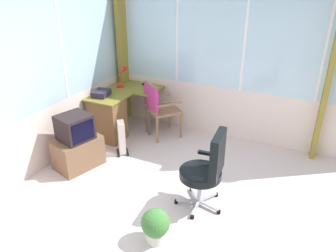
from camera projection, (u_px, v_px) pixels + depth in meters
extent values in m
cube|color=beige|center=(183.00, 218.00, 3.86)|extent=(5.44, 5.47, 0.06)
cube|color=beige|center=(34.00, 143.00, 4.56)|extent=(4.44, 0.06, 0.85)
cube|color=silver|center=(16.00, 50.00, 4.00)|extent=(4.35, 0.06, 1.73)
cube|color=white|center=(59.00, 40.00, 4.60)|extent=(0.04, 0.07, 1.73)
cube|color=beige|center=(238.00, 114.00, 5.48)|extent=(0.06, 4.47, 0.85)
cube|color=silver|center=(246.00, 35.00, 4.91)|extent=(0.06, 4.38, 1.73)
cube|color=white|center=(327.00, 42.00, 4.47)|extent=(0.07, 0.04, 1.73)
cube|color=white|center=(246.00, 35.00, 4.91)|extent=(0.07, 0.04, 1.73)
cube|color=white|center=(178.00, 29.00, 5.36)|extent=(0.07, 0.04, 1.73)
cube|color=olive|center=(123.00, 48.00, 5.83)|extent=(0.27, 0.08, 2.66)
cube|color=olive|center=(330.00, 72.00, 4.53)|extent=(0.27, 0.09, 2.66)
cube|color=olive|center=(118.00, 92.00, 5.58)|extent=(1.21, 0.59, 0.02)
cube|color=olive|center=(150.00, 90.00, 5.66)|extent=(0.59, 0.30, 0.02)
cube|color=brown|center=(107.00, 120.00, 5.44)|extent=(0.40, 0.55, 0.70)
cylinder|color=#4C4C51|center=(149.00, 116.00, 5.58)|extent=(0.04, 0.04, 0.71)
cylinder|color=#4C4C51|center=(88.00, 121.00, 5.39)|extent=(0.04, 0.04, 0.71)
cylinder|color=red|center=(120.00, 87.00, 5.75)|extent=(0.13, 0.13, 0.02)
cylinder|color=red|center=(120.00, 81.00, 5.71)|extent=(0.02, 0.02, 0.18)
cylinder|color=red|center=(122.00, 71.00, 5.66)|extent=(0.02, 0.09, 0.16)
cone|color=red|center=(126.00, 69.00, 5.67)|extent=(0.14, 0.14, 0.12)
cube|color=black|center=(146.00, 85.00, 5.84)|extent=(0.07, 0.16, 0.02)
cube|color=#282232|center=(101.00, 93.00, 5.35)|extent=(0.34, 0.28, 0.09)
cylinder|color=#92694B|center=(181.00, 126.00, 5.54)|extent=(0.04, 0.04, 0.44)
cylinder|color=#92694B|center=(170.00, 116.00, 5.90)|extent=(0.04, 0.04, 0.44)
cylinder|color=#92694B|center=(157.00, 131.00, 5.37)|extent=(0.04, 0.04, 0.44)
cylinder|color=#92694B|center=(147.00, 120.00, 5.73)|extent=(0.04, 0.04, 0.44)
cube|color=#92694B|center=(164.00, 110.00, 5.53)|extent=(0.67, 0.67, 0.04)
cube|color=#92694B|center=(151.00, 98.00, 5.33)|extent=(0.30, 0.36, 0.47)
cube|color=#BB3277|center=(151.00, 97.00, 5.32)|extent=(0.33, 0.40, 0.39)
cube|color=#92694B|center=(169.00, 105.00, 5.27)|extent=(0.36, 0.30, 0.03)
cube|color=#92694B|center=(158.00, 96.00, 5.63)|extent=(0.36, 0.30, 0.03)
cube|color=#B7B7BF|center=(196.00, 208.00, 3.91)|extent=(0.28, 0.06, 0.02)
cylinder|color=black|center=(192.00, 217.00, 3.80)|extent=(0.05, 0.05, 0.05)
cube|color=#B7B7BF|center=(209.00, 206.00, 3.95)|extent=(0.10, 0.28, 0.02)
cylinder|color=black|center=(219.00, 212.00, 3.88)|extent=(0.05, 0.05, 0.05)
cube|color=#B7B7BF|center=(208.00, 197.00, 4.10)|extent=(0.26, 0.17, 0.02)
cylinder|color=black|center=(216.00, 195.00, 4.18)|extent=(0.05, 0.05, 0.05)
cube|color=#B7B7BF|center=(195.00, 194.00, 4.15)|extent=(0.23, 0.21, 0.02)
cylinder|color=black|center=(192.00, 189.00, 4.28)|extent=(0.05, 0.05, 0.05)
cube|color=#B7B7BF|center=(188.00, 200.00, 4.04)|extent=(0.14, 0.27, 0.02)
cylinder|color=black|center=(176.00, 202.00, 4.05)|extent=(0.05, 0.05, 0.05)
cylinder|color=#B7B7BF|center=(200.00, 188.00, 3.95)|extent=(0.05, 0.05, 0.34)
cylinder|color=black|center=(200.00, 174.00, 3.86)|extent=(0.50, 0.50, 0.09)
cube|color=black|center=(218.00, 155.00, 3.67)|extent=(0.43, 0.13, 0.51)
cube|color=black|center=(207.00, 153.00, 4.03)|extent=(0.07, 0.22, 0.04)
cube|color=black|center=(194.00, 177.00, 3.57)|extent=(0.07, 0.22, 0.04)
cube|color=brown|center=(78.00, 152.00, 4.73)|extent=(0.74, 0.60, 0.45)
cube|color=black|center=(75.00, 127.00, 4.56)|extent=(0.51, 0.50, 0.36)
cube|color=black|center=(83.00, 132.00, 4.44)|extent=(0.33, 0.10, 0.28)
cube|color=#262628|center=(84.00, 133.00, 4.72)|extent=(0.31, 0.28, 0.07)
cube|color=silver|center=(122.00, 140.00, 4.95)|extent=(0.08, 0.09, 0.51)
cube|color=silver|center=(122.00, 138.00, 4.99)|extent=(0.08, 0.09, 0.51)
cube|color=silver|center=(122.00, 137.00, 5.03)|extent=(0.08, 0.09, 0.51)
cube|color=silver|center=(121.00, 136.00, 5.06)|extent=(0.08, 0.09, 0.51)
cube|color=silver|center=(121.00, 135.00, 5.10)|extent=(0.08, 0.09, 0.51)
cube|color=black|center=(127.00, 152.00, 5.16)|extent=(0.20, 0.17, 0.03)
cube|color=black|center=(118.00, 153.00, 5.13)|extent=(0.20, 0.17, 0.03)
cube|color=silver|center=(121.00, 132.00, 5.13)|extent=(0.10, 0.10, 0.36)
cylinder|color=beige|center=(156.00, 236.00, 3.48)|extent=(0.21, 0.21, 0.12)
sphere|color=#3E7737|center=(155.00, 223.00, 3.41)|extent=(0.31, 0.31, 0.31)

